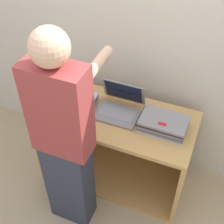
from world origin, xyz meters
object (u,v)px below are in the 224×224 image
laptop_open (119,107)px  laptop_stack_right (163,124)px  person (65,142)px  laptop_stack_left (74,100)px

laptop_open → laptop_stack_right: 0.39m
laptop_stack_right → person: (-0.57, -0.50, 0.07)m
laptop_stack_right → laptop_open: bearing=172.2°
laptop_open → person: bearing=-108.7°
person → laptop_stack_left: bearing=111.5°
laptop_open → laptop_stack_left: bearing=-172.3°
person → laptop_stack_right: bearing=41.3°
laptop_open → laptop_stack_left: size_ratio=0.95×
laptop_open → laptop_stack_right: (0.39, -0.05, 0.00)m
laptop_stack_left → laptop_stack_right: laptop_stack_right is taller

